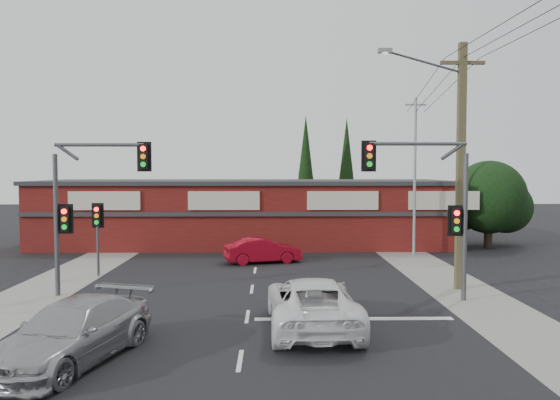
{
  "coord_description": "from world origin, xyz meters",
  "views": [
    {
      "loc": [
        0.81,
        -19.07,
        4.87
      ],
      "look_at": [
        1.15,
        3.0,
        3.67
      ],
      "focal_mm": 35.0,
      "sensor_mm": 36.0,
      "label": 1
    }
  ],
  "objects_px": {
    "red_sedan": "(263,250)",
    "utility_pole": "(458,157)",
    "shop_building": "(244,212)",
    "silver_suv": "(73,332)",
    "white_suv": "(312,303)"
  },
  "relations": [
    {
      "from": "white_suv",
      "to": "utility_pole",
      "type": "height_order",
      "value": "utility_pole"
    },
    {
      "from": "red_sedan",
      "to": "utility_pole",
      "type": "distance_m",
      "value": 11.36
    },
    {
      "from": "silver_suv",
      "to": "shop_building",
      "type": "relative_size",
      "value": 0.19
    },
    {
      "from": "red_sedan",
      "to": "white_suv",
      "type": "bearing_deg",
      "value": 172.74
    },
    {
      "from": "shop_building",
      "to": "utility_pole",
      "type": "height_order",
      "value": "utility_pole"
    },
    {
      "from": "white_suv",
      "to": "silver_suv",
      "type": "xyz_separation_m",
      "value": [
        -6.31,
        -2.87,
        -0.02
      ]
    },
    {
      "from": "red_sedan",
      "to": "utility_pole",
      "type": "xyz_separation_m",
      "value": [
        8.03,
        -6.49,
        4.73
      ]
    },
    {
      "from": "white_suv",
      "to": "shop_building",
      "type": "bearing_deg",
      "value": -82.92
    },
    {
      "from": "silver_suv",
      "to": "red_sedan",
      "type": "xyz_separation_m",
      "value": [
        4.59,
        14.83,
        -0.1
      ]
    },
    {
      "from": "shop_building",
      "to": "utility_pole",
      "type": "relative_size",
      "value": 2.73
    },
    {
      "from": "silver_suv",
      "to": "red_sedan",
      "type": "relative_size",
      "value": 1.31
    },
    {
      "from": "white_suv",
      "to": "utility_pole",
      "type": "distance_m",
      "value": 9.54
    },
    {
      "from": "silver_suv",
      "to": "shop_building",
      "type": "bearing_deg",
      "value": 98.22
    },
    {
      "from": "white_suv",
      "to": "silver_suv",
      "type": "height_order",
      "value": "white_suv"
    },
    {
      "from": "shop_building",
      "to": "silver_suv",
      "type": "bearing_deg",
      "value": -98.29
    }
  ]
}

